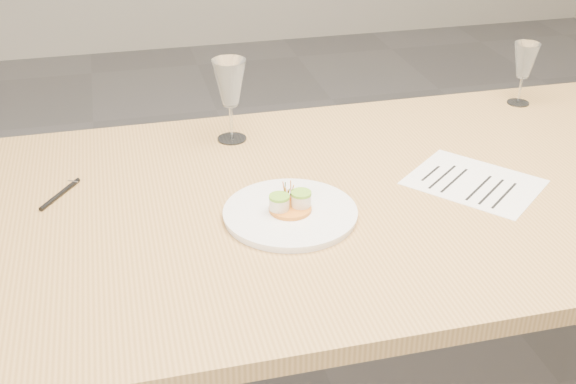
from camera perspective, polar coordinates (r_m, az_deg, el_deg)
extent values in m
cube|color=tan|center=(1.67, 5.72, -0.46)|extent=(2.40, 1.00, 0.04)
cylinder|color=white|center=(1.55, 0.18, -1.74)|extent=(0.29, 0.29, 0.01)
cylinder|color=white|center=(1.55, 0.18, -1.55)|extent=(0.29, 0.29, 0.01)
cylinder|color=orange|center=(1.54, 0.18, -1.36)|extent=(0.09, 0.09, 0.01)
cylinder|color=beige|center=(1.53, -0.69, -0.92)|extent=(0.04, 0.04, 0.03)
cylinder|color=beige|center=(1.54, 1.04, -0.62)|extent=(0.04, 0.04, 0.03)
cylinder|color=#87C236|center=(1.52, -0.69, -0.39)|extent=(0.04, 0.04, 0.01)
cylinder|color=#87C236|center=(1.53, 1.05, -0.10)|extent=(0.04, 0.04, 0.01)
cylinder|color=#CBC26C|center=(1.52, 2.65, -2.09)|extent=(0.04, 0.04, 0.00)
cube|color=white|center=(1.74, 14.49, 0.75)|extent=(0.35, 0.36, 0.00)
cube|color=black|center=(1.76, 11.21, 1.46)|extent=(0.07, 0.06, 0.00)
cube|color=black|center=(1.75, 12.10, 1.19)|extent=(0.11, 0.10, 0.00)
cube|color=black|center=(1.74, 13.01, 0.90)|extent=(0.11, 0.10, 0.00)
cube|color=black|center=(1.72, 14.84, 0.33)|extent=(0.11, 0.10, 0.00)
cube|color=black|center=(1.71, 15.77, 0.03)|extent=(0.11, 0.10, 0.00)
cube|color=black|center=(1.70, 16.71, -0.26)|extent=(0.11, 0.10, 0.00)
cylinder|color=black|center=(1.71, -17.56, -0.15)|extent=(0.09, 0.13, 0.01)
cube|color=silver|center=(1.74, -16.64, 0.82)|extent=(0.02, 0.02, 0.00)
cylinder|color=white|center=(1.90, -4.45, 4.22)|extent=(0.08, 0.08, 0.00)
cylinder|color=white|center=(1.89, -4.50, 5.56)|extent=(0.01, 0.01, 0.09)
cone|color=white|center=(1.85, -4.63, 8.59)|extent=(0.09, 0.09, 0.12)
cylinder|color=white|center=(2.23, 17.71, 6.74)|extent=(0.06, 0.06, 0.00)
cylinder|color=white|center=(2.22, 17.87, 7.70)|extent=(0.01, 0.01, 0.08)
cone|color=white|center=(2.19, 18.22, 9.85)|extent=(0.07, 0.07, 0.10)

